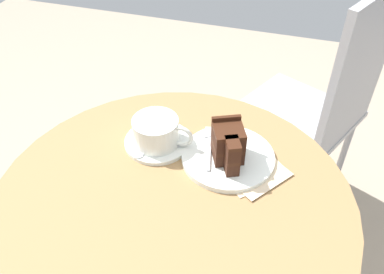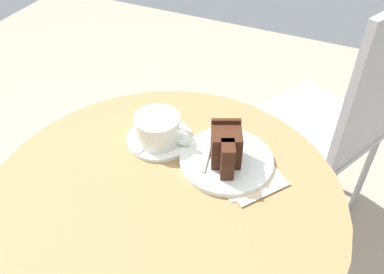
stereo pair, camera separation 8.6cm
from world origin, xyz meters
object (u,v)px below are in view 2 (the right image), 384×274
(coffee_cup, at_px, (159,128))
(cafe_chair, at_px, (345,113))
(fork, at_px, (210,144))
(teaspoon, at_px, (151,148))
(saucer, at_px, (160,139))
(napkin, at_px, (247,174))
(cake_slice, at_px, (226,148))
(cake_plate, at_px, (226,160))

(coffee_cup, bearing_deg, cafe_chair, 56.33)
(fork, bearing_deg, teaspoon, 105.71)
(cafe_chair, bearing_deg, fork, -0.12)
(saucer, xyz_separation_m, cafe_chair, (0.37, 0.54, -0.19))
(fork, relative_size, napkin, 0.74)
(saucer, distance_m, teaspoon, 0.04)
(cake_slice, height_order, cafe_chair, cafe_chair)
(coffee_cup, xyz_separation_m, cafe_chair, (0.36, 0.55, -0.22))
(fork, relative_size, cafe_chair, 0.15)
(saucer, distance_m, cake_slice, 0.17)
(fork, xyz_separation_m, cafe_chair, (0.25, 0.52, -0.20))
(saucer, distance_m, cake_plate, 0.16)
(coffee_cup, height_order, cake_slice, cake_slice)
(saucer, xyz_separation_m, cake_slice, (0.16, -0.01, 0.05))
(coffee_cup, relative_size, teaspoon, 1.47)
(fork, bearing_deg, cake_slice, -137.42)
(napkin, bearing_deg, fork, 158.81)
(cake_slice, relative_size, cafe_chair, 0.11)
(cake_plate, bearing_deg, fork, 153.82)
(teaspoon, bearing_deg, saucer, -123.72)
(saucer, bearing_deg, coffee_cup, -68.79)
(cake_slice, relative_size, napkin, 0.55)
(cafe_chair, bearing_deg, napkin, 10.30)
(napkin, xyz_separation_m, cafe_chair, (0.15, 0.56, -0.19))
(saucer, distance_m, napkin, 0.21)
(saucer, bearing_deg, fork, 9.30)
(cake_slice, bearing_deg, cake_plate, 94.19)
(coffee_cup, height_order, napkin, coffee_cup)
(cake_slice, distance_m, napkin, 0.07)
(coffee_cup, bearing_deg, teaspoon, -90.44)
(saucer, relative_size, teaspoon, 1.60)
(coffee_cup, height_order, fork, coffee_cup)
(teaspoon, height_order, cake_slice, cake_slice)
(napkin, bearing_deg, teaspoon, -173.75)
(teaspoon, distance_m, napkin, 0.21)
(fork, bearing_deg, cafe_chair, -38.77)
(teaspoon, relative_size, cafe_chair, 0.10)
(teaspoon, relative_size, cake_plate, 0.46)
(coffee_cup, height_order, cake_plate, coffee_cup)
(teaspoon, distance_m, fork, 0.13)
(saucer, xyz_separation_m, fork, (0.11, 0.02, 0.01))
(cake_slice, xyz_separation_m, cafe_chair, (0.20, 0.55, -0.23))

